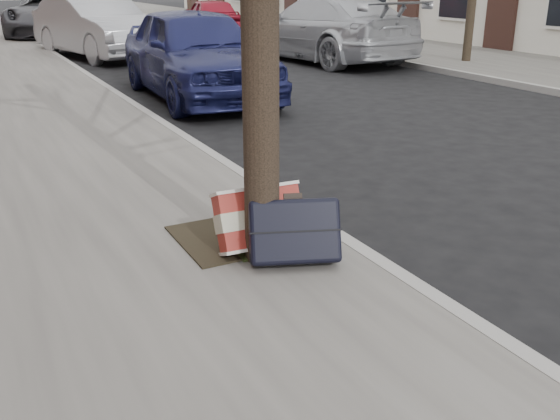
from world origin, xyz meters
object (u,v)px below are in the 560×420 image
suitcase_red (259,218)px  car_near_front (197,52)px  car_near_mid (97,27)px  suitcase_navy (294,231)px

suitcase_red → car_near_front: size_ratio=0.14×
car_near_front → car_near_mid: 6.60m
suitcase_navy → car_near_mid: 13.61m
car_near_mid → suitcase_navy: bearing=-108.9°
car_near_front → car_near_mid: size_ratio=0.96×
suitcase_navy → car_near_mid: bearing=104.4°
suitcase_red → car_near_mid: 13.29m
suitcase_red → car_near_mid: size_ratio=0.13×
suitcase_navy → car_near_mid: size_ratio=0.13×
suitcase_navy → car_near_front: 7.18m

